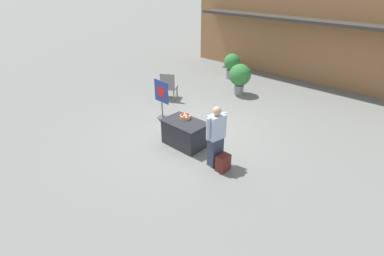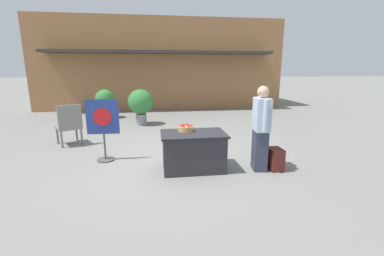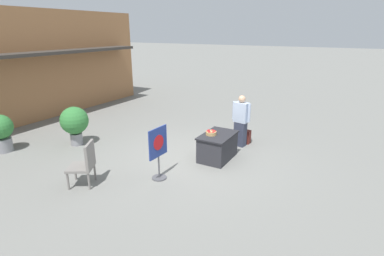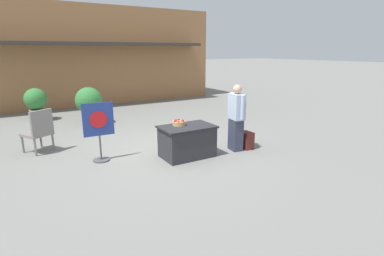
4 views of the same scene
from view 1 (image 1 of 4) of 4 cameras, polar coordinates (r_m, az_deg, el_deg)
The scene contains 10 objects.
ground_plane at distance 9.16m, azimuth -0.20°, elevation -0.84°, with size 120.00×120.00×0.00m, color slate.
storefront_building at distance 16.14m, azimuth 23.90°, elevation 17.39°, with size 11.76×5.20×4.23m.
display_table at distance 8.35m, azimuth -1.38°, elevation -0.99°, with size 1.22×0.79×0.72m.
apple_basket at distance 8.34m, azimuth -1.31°, elevation 2.17°, with size 0.29×0.29×0.13m.
person_visitor at distance 7.29m, azimuth 4.57°, elevation -1.63°, with size 0.32×0.60×1.60m.
backpack at distance 7.41m, azimuth 5.94°, elevation -6.62°, with size 0.24×0.34×0.42m.
poster_board at distance 9.83m, azimuth -5.81°, elevation 5.78°, with size 0.66×0.36×1.30m.
patio_chair at distance 11.45m, azimuth -4.51°, elevation 8.13°, with size 0.75×0.75×1.04m.
potted_plant_far_left at distance 13.98m, azimuth 7.61°, elevation 11.94°, with size 0.73×0.73×1.13m.
potted_plant_far_right at distance 12.01m, azimuth 9.10°, elevation 9.75°, with size 0.85×0.85×1.22m.
Camera 1 is at (5.53, -5.86, 4.35)m, focal length 28.00 mm.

